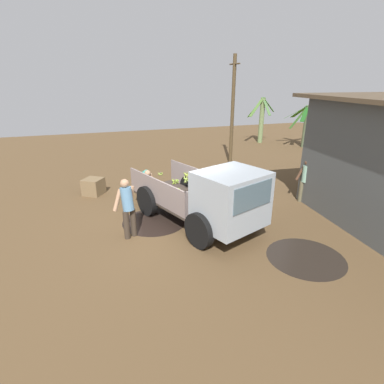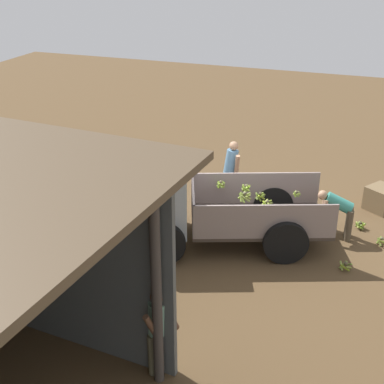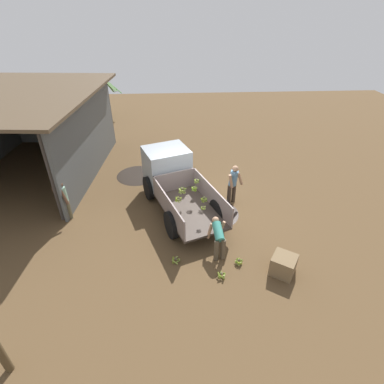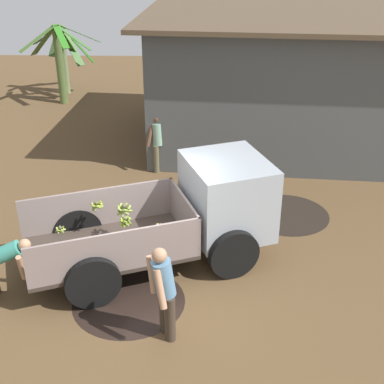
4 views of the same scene
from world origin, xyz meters
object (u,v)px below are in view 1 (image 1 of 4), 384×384
Objects in this scene: person_foreground_visitor at (128,206)px; banana_bunch_on_ground_2 at (178,187)px; banana_bunch_on_ground_0 at (128,192)px; cargo_truck at (216,199)px; wooden_crate_0 at (94,187)px; person_worker_loading at (145,179)px; banana_bunch_on_ground_1 at (142,185)px; person_bystander_near_shed at (306,179)px; utility_pole at (233,110)px.

person_foreground_visitor reaches higher than banana_bunch_on_ground_2.
person_foreground_visitor reaches higher than banana_bunch_on_ground_0.
cargo_truck is 2.47m from person_foreground_visitor.
cargo_truck is 5.50m from wooden_crate_0.
cargo_truck is at bearing -131.32° from person_foreground_visitor.
person_worker_loading is at bearing -47.35° from person_foreground_visitor.
cargo_truck is at bearing 37.34° from wooden_crate_0.
banana_bunch_on_ground_1 is at bearing 129.84° from banana_bunch_on_ground_0.
banana_bunch_on_ground_1 reaches higher than banana_bunch_on_ground_0.
banana_bunch_on_ground_2 is (-2.56, -4.05, -0.76)m from person_bystander_near_shed.
banana_bunch_on_ground_0 is (2.87, -5.70, -2.62)m from utility_pole.
utility_pole is at bearing -72.93° from person_foreground_visitor.
banana_bunch_on_ground_2 is at bearing -50.88° from utility_pole.
person_bystander_near_shed reaches higher than banana_bunch_on_ground_0.
utility_pole is 6.43m from person_worker_loading.
person_worker_loading reaches higher than wooden_crate_0.
cargo_truck is at bearing 136.06° from person_bystander_near_shed.
banana_bunch_on_ground_2 is (0.69, 1.34, -0.00)m from banana_bunch_on_ground_1.
utility_pole is at bearing 32.55° from person_bystander_near_shed.
person_foreground_visitor is 4.11m from banana_bunch_on_ground_1.
person_foreground_visitor reaches higher than person_worker_loading.
cargo_truck is 4.13m from person_bystander_near_shed.
cargo_truck is 19.01× the size of banana_bunch_on_ground_1.
banana_bunch_on_ground_2 is (3.04, -3.74, -2.61)m from utility_pole.
banana_bunch_on_ground_1 is at bearing -42.81° from person_foreground_visitor.
utility_pole is at bearing 114.81° from banana_bunch_on_ground_1.
utility_pole reaches higher than person_foreground_visitor.
wooden_crate_0 reaches higher than banana_bunch_on_ground_2.
banana_bunch_on_ground_0 is at bearing -173.07° from cargo_truck.
utility_pole reaches higher than cargo_truck.
utility_pole is 5.91m from person_bystander_near_shed.
person_worker_loading is 1.52m from banana_bunch_on_ground_2.
wooden_crate_0 is (2.45, -6.95, -2.42)m from utility_pole.
person_foreground_visitor is 3.04m from person_worker_loading.
cargo_truck reaches higher than person_worker_loading.
person_worker_loading is (-2.87, 0.96, -0.22)m from person_foreground_visitor.
cargo_truck is 7.38× the size of wooden_crate_0.
banana_bunch_on_ground_1 is 1.88m from wooden_crate_0.
person_bystander_near_shed is (2.22, 5.40, 0.15)m from person_worker_loading.
banana_bunch_on_ground_2 is 3.27m from wooden_crate_0.
banana_bunch_on_ground_2 is at bearing 87.06° from person_bystander_near_shed.
wooden_crate_0 reaches higher than banana_bunch_on_ground_0.
person_worker_loading is 5.84m from person_bystander_near_shed.
utility_pole is at bearing 130.98° from cargo_truck.
wooden_crate_0 reaches higher than banana_bunch_on_ground_1.
banana_bunch_on_ground_2 is (-3.74, -0.10, -0.93)m from cargo_truck.
banana_bunch_on_ground_0 is 0.94× the size of banana_bunch_on_ground_2.
person_bystander_near_shed is 7.93m from wooden_crate_0.
person_bystander_near_shed is 4.85m from banana_bunch_on_ground_2.
person_worker_loading is at bearing -56.42° from utility_pole.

